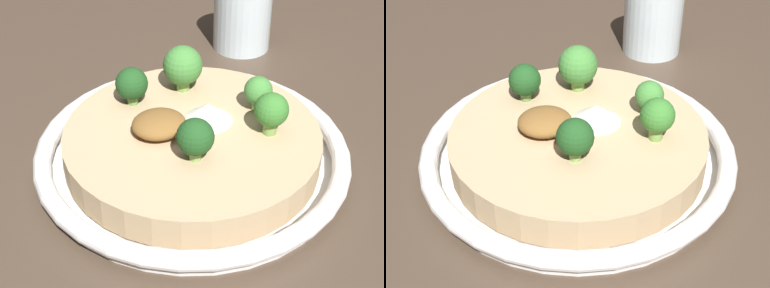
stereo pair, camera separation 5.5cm
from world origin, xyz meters
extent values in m
plane|color=#47382B|center=(0.00, 0.00, 0.00)|extent=(6.00, 6.00, 0.00)
cylinder|color=white|center=(0.00, 0.00, 0.00)|extent=(0.28, 0.28, 0.01)
torus|color=white|center=(0.00, 0.00, 0.02)|extent=(0.29, 0.29, 0.02)
cylinder|color=tan|center=(0.00, 0.00, 0.02)|extent=(0.24, 0.24, 0.03)
cone|color=white|center=(0.02, 0.01, 0.05)|extent=(0.05, 0.05, 0.02)
ellipsoid|color=brown|center=(-0.03, 0.01, 0.05)|extent=(0.05, 0.04, 0.02)
cylinder|color=#668E47|center=(-0.04, 0.06, 0.05)|extent=(0.01, 0.01, 0.02)
sphere|color=#1E4C1E|center=(-0.04, 0.06, 0.06)|extent=(0.03, 0.03, 0.03)
cylinder|color=#759E4C|center=(0.01, 0.07, 0.05)|extent=(0.02, 0.02, 0.02)
sphere|color=#428438|center=(0.01, 0.07, 0.07)|extent=(0.04, 0.04, 0.04)
cylinder|color=#84A856|center=(-0.01, -0.04, 0.05)|extent=(0.01, 0.01, 0.02)
sphere|color=#1E4C1E|center=(-0.01, -0.04, 0.06)|extent=(0.03, 0.03, 0.03)
cylinder|color=#759E4C|center=(0.07, -0.03, 0.05)|extent=(0.02, 0.02, 0.02)
sphere|color=#387A2D|center=(0.07, -0.03, 0.06)|extent=(0.03, 0.03, 0.03)
cylinder|color=#84A856|center=(0.07, 0.01, 0.05)|extent=(0.01, 0.01, 0.02)
sphere|color=#428438|center=(0.07, 0.01, 0.06)|extent=(0.03, 0.03, 0.03)
cylinder|color=silver|center=(0.14, 0.21, 0.04)|extent=(0.07, 0.07, 0.09)
camera|label=1|loc=(-0.14, -0.42, 0.35)|focal=55.00mm
camera|label=2|loc=(-0.09, -0.43, 0.35)|focal=55.00mm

